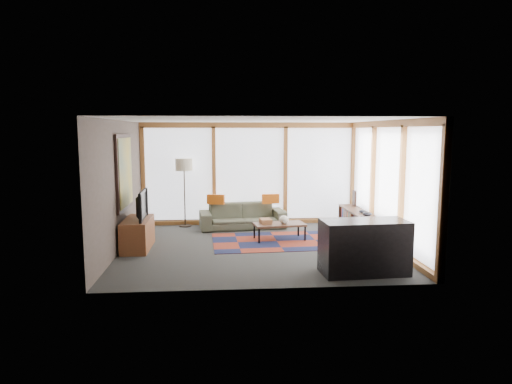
{
  "coord_description": "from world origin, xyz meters",
  "views": [
    {
      "loc": [
        -0.74,
        -9.16,
        2.39
      ],
      "look_at": [
        0.0,
        0.4,
        1.1
      ],
      "focal_mm": 32.0,
      "sensor_mm": 36.0,
      "label": 1
    }
  ],
  "objects": [
    {
      "name": "bar_counter",
      "position": [
        1.65,
        -1.86,
        0.45
      ],
      "size": [
        1.47,
        0.75,
        0.91
      ],
      "primitive_type": "cube",
      "rotation": [
        0.0,
        0.0,
        0.06
      ],
      "color": "black",
      "rests_on": "ground"
    },
    {
      "name": "shelf_picture",
      "position": [
        2.54,
        1.75,
        0.74
      ],
      "size": [
        0.06,
        0.29,
        0.38
      ],
      "primitive_type": "cube",
      "rotation": [
        0.0,
        0.0,
        -0.07
      ],
      "color": "black",
      "rests_on": "bookshelf"
    },
    {
      "name": "bowl_a",
      "position": [
        2.42,
        0.38,
        0.6
      ],
      "size": [
        0.22,
        0.22,
        0.1
      ],
      "primitive_type": "ellipsoid",
      "rotation": [
        0.0,
        0.0,
        0.08
      ],
      "color": "black",
      "rests_on": "bookshelf"
    },
    {
      "name": "pillow_right",
      "position": [
        0.48,
        1.9,
        0.73
      ],
      "size": [
        0.43,
        0.17,
        0.23
      ],
      "primitive_type": "cube",
      "rotation": [
        0.0,
        0.0,
        0.1
      ],
      "color": "#B55111",
      "rests_on": "sofa"
    },
    {
      "name": "sofa",
      "position": [
        -0.22,
        1.92,
        0.31
      ],
      "size": [
        2.17,
        1.07,
        0.61
      ],
      "primitive_type": "imported",
      "rotation": [
        0.0,
        0.0,
        0.12
      ],
      "color": "#3E3F30",
      "rests_on": "ground"
    },
    {
      "name": "tv_console",
      "position": [
        -2.44,
        0.08,
        0.31
      ],
      "size": [
        0.51,
        1.23,
        0.62
      ],
      "primitive_type": "cube",
      "color": "brown",
      "rests_on": "ground"
    },
    {
      "name": "floor_lamp",
      "position": [
        -1.65,
        2.22,
        0.85
      ],
      "size": [
        0.43,
        0.43,
        1.71
      ],
      "primitive_type": null,
      "color": "#32261B",
      "rests_on": "ground"
    },
    {
      "name": "television",
      "position": [
        -2.41,
        0.08,
        0.91
      ],
      "size": [
        0.16,
        1.01,
        0.58
      ],
      "primitive_type": "imported",
      "rotation": [
        0.0,
        0.0,
        1.6
      ],
      "color": "black",
      "rests_on": "tv_console"
    },
    {
      "name": "pillow_left",
      "position": [
        -0.87,
        1.9,
        0.73
      ],
      "size": [
        0.44,
        0.22,
        0.23
      ],
      "primitive_type": "cube",
      "rotation": [
        0.0,
        0.0,
        -0.22
      ],
      "color": "#B55111",
      "rests_on": "sofa"
    },
    {
      "name": "ground",
      "position": [
        0.0,
        0.0,
        0.0
      ],
      "size": [
        5.5,
        5.5,
        0.0
      ],
      "primitive_type": "plane",
      "color": "#282826",
      "rests_on": "ground"
    },
    {
      "name": "bookshelf",
      "position": [
        2.43,
        0.96,
        0.27
      ],
      "size": [
        0.4,
        2.19,
        0.55
      ],
      "primitive_type": null,
      "color": "#372216",
      "rests_on": "ground"
    },
    {
      "name": "book_stack",
      "position": [
        0.23,
        0.65,
        0.42
      ],
      "size": [
        0.28,
        0.33,
        0.1
      ],
      "primitive_type": "cube",
      "rotation": [
        0.0,
        0.0,
        0.15
      ],
      "color": "brown",
      "rests_on": "coffee_table"
    },
    {
      "name": "room_envelope",
      "position": [
        0.49,
        0.56,
        1.54
      ],
      "size": [
        5.52,
        5.02,
        2.62
      ],
      "color": "#463C33",
      "rests_on": "ground"
    },
    {
      "name": "vase",
      "position": [
        0.62,
        0.56,
        0.46
      ],
      "size": [
        0.23,
        0.23,
        0.18
      ],
      "primitive_type": "ellipsoid",
      "rotation": [
        0.0,
        0.0,
        -0.1
      ],
      "color": "beige",
      "rests_on": "coffee_table"
    },
    {
      "name": "bowl_b",
      "position": [
        2.44,
        0.78,
        0.58
      ],
      "size": [
        0.18,
        0.18,
        0.08
      ],
      "primitive_type": "ellipsoid",
      "rotation": [
        0.0,
        0.0,
        -0.24
      ],
      "color": "black",
      "rests_on": "bookshelf"
    },
    {
      "name": "coffee_table",
      "position": [
        0.53,
        0.61,
        0.18
      ],
      "size": [
        1.18,
        0.71,
        0.37
      ],
      "primitive_type": null,
      "rotation": [
        0.0,
        0.0,
        0.14
      ],
      "color": "#372216",
      "rests_on": "ground"
    },
    {
      "name": "rug",
      "position": [
        0.46,
        0.46,
        0.01
      ],
      "size": [
        2.85,
        1.91,
        0.01
      ],
      "primitive_type": "cube",
      "rotation": [
        0.0,
        0.0,
        0.05
      ],
      "color": "maroon",
      "rests_on": "ground"
    }
  ]
}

